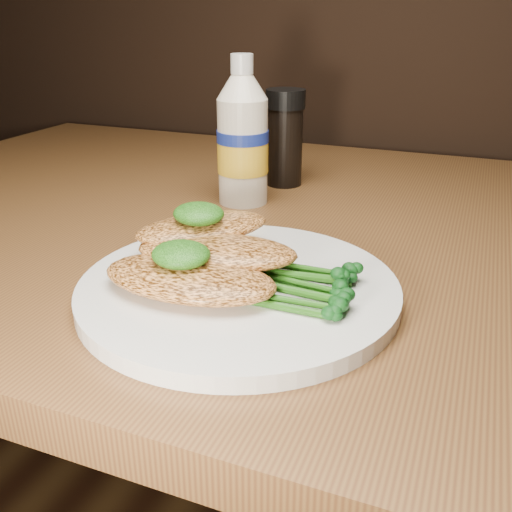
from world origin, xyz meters
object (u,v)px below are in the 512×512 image
at_px(dining_table, 250,444).
at_px(plate, 239,289).
at_px(pepper_grinder, 285,138).
at_px(mayo_bottle, 243,131).

bearing_deg(dining_table, plate, -69.76).
bearing_deg(dining_table, pepper_grinder, 89.34).
relative_size(plate, mayo_bottle, 1.53).
xyz_separation_m(plate, mayo_bottle, (-0.10, 0.25, 0.09)).
relative_size(dining_table, pepper_grinder, 9.00).
xyz_separation_m(mayo_bottle, pepper_grinder, (0.02, 0.10, -0.03)).
bearing_deg(pepper_grinder, dining_table, -90.66).
relative_size(dining_table, mayo_bottle, 6.49).
distance_m(dining_table, plate, 0.44).
distance_m(dining_table, mayo_bottle, 0.47).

